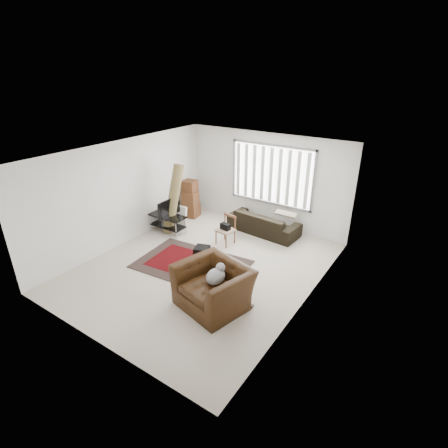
% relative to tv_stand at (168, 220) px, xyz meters
% --- Properties ---
extents(room, '(6.00, 6.02, 2.71)m').
position_rel_tv_stand_xyz_m(room, '(1.98, -0.42, 1.38)').
color(room, beige).
rests_on(room, ground).
extents(persian_rug, '(2.70, 1.93, 0.02)m').
position_rel_tv_stand_xyz_m(persian_rug, '(1.66, -1.01, -0.37)').
color(persian_rug, black).
rests_on(persian_rug, ground).
extents(tv_stand, '(1.05, 0.47, 0.53)m').
position_rel_tv_stand_xyz_m(tv_stand, '(0.00, 0.00, 0.00)').
color(tv_stand, black).
rests_on(tv_stand, ground).
extents(tv, '(0.11, 0.85, 0.49)m').
position_rel_tv_stand_xyz_m(tv, '(-0.00, 0.00, 0.39)').
color(tv, black).
rests_on(tv, tv_stand).
extents(subwoofer, '(0.43, 0.43, 0.34)m').
position_rel_tv_stand_xyz_m(subwoofer, '(1.75, -0.71, -0.19)').
color(subwoofer, black).
rests_on(subwoofer, persian_rug).
extents(moving_boxes, '(0.53, 0.50, 1.16)m').
position_rel_tv_stand_xyz_m(moving_boxes, '(-0.20, 1.27, 0.16)').
color(moving_boxes, brown).
rests_on(moving_boxes, ground).
extents(white_flatpack, '(0.52, 0.19, 0.65)m').
position_rel_tv_stand_xyz_m(white_flatpack, '(0.01, 0.47, -0.05)').
color(white_flatpack, silver).
rests_on(white_flatpack, ground).
extents(rolled_rug, '(0.48, 0.83, 1.93)m').
position_rel_tv_stand_xyz_m(rolled_rug, '(0.07, 0.21, 0.58)').
color(rolled_rug, brown).
rests_on(rolled_rug, ground).
extents(sofa, '(2.10, 1.04, 0.78)m').
position_rel_tv_stand_xyz_m(sofa, '(2.24, 1.52, 0.01)').
color(sofa, black).
rests_on(sofa, ground).
extents(side_chair, '(0.46, 0.46, 0.78)m').
position_rel_tv_stand_xyz_m(side_chair, '(1.73, 0.36, 0.05)').
color(side_chair, '#997C64').
rests_on(side_chair, ground).
extents(armchair, '(1.57, 1.44, 0.99)m').
position_rel_tv_stand_xyz_m(armchair, '(2.99, -1.97, 0.12)').
color(armchair, '#331B0A').
rests_on(armchair, ground).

